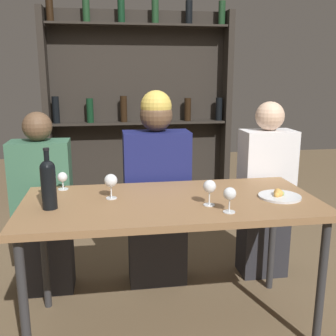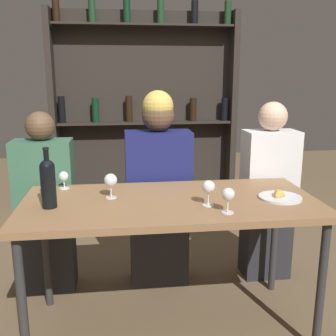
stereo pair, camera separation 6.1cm
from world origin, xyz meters
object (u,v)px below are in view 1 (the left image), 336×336
object	(u,v)px
seated_person_left	(44,210)
wine_glass_3	(230,195)
food_plate_0	(279,196)
wine_bottle	(48,182)
wine_glass_0	(63,178)
seated_person_center	(157,193)
wine_glass_2	(210,187)
wine_glass_1	(111,181)
seated_person_right	(265,195)

from	to	relation	value
seated_person_left	wine_glass_3	bearing A→B (deg)	-37.19
food_plate_0	wine_bottle	bearing A→B (deg)	179.72
wine_glass_0	seated_person_center	bearing A→B (deg)	21.77
wine_glass_2	seated_person_center	bearing A→B (deg)	106.65
food_plate_0	seated_person_center	xyz separation A→B (m)	(-0.60, 0.57, -0.13)
wine_glass_1	seated_person_left	size ratio (longest dim) A/B	0.11
wine_bottle	wine_glass_1	xyz separation A→B (m)	(0.31, 0.12, -0.04)
wine_glass_1	seated_person_center	bearing A→B (deg)	55.91
wine_glass_3	seated_person_center	xyz separation A→B (m)	(-0.26, 0.76, -0.21)
food_plate_0	seated_person_center	bearing A→B (deg)	136.46
wine_bottle	seated_person_right	distance (m)	1.53
wine_glass_3	food_plate_0	xyz separation A→B (m)	(0.34, 0.19, -0.08)
wine_glass_1	seated_person_right	size ratio (longest dim) A/B	0.11
seated_person_right	wine_glass_1	bearing A→B (deg)	-157.29
seated_person_right	wine_glass_3	bearing A→B (deg)	-123.80
wine_bottle	wine_glass_0	distance (m)	0.34
wine_glass_0	food_plate_0	xyz separation A→B (m)	(1.19, -0.34, -0.06)
wine_bottle	seated_person_center	world-z (taller)	seated_person_center
wine_glass_0	seated_person_right	size ratio (longest dim) A/B	0.08
seated_person_left	seated_person_right	distance (m)	1.51
wine_glass_1	wine_glass_2	bearing A→B (deg)	-21.14
wine_bottle	wine_glass_2	xyz separation A→B (m)	(0.80, -0.07, -0.04)
wine_glass_2	food_plate_0	size ratio (longest dim) A/B	0.58
wine_glass_1	wine_glass_3	distance (m)	0.65
wine_glass_1	seated_person_right	distance (m)	1.20
wine_glass_2	wine_bottle	bearing A→B (deg)	174.78
wine_bottle	wine_glass_0	size ratio (longest dim) A/B	2.97
wine_glass_0	wine_glass_3	world-z (taller)	wine_glass_3
wine_glass_1	seated_person_center	distance (m)	0.59
seated_person_left	seated_person_center	size ratio (longest dim) A/B	0.91
food_plate_0	seated_person_center	distance (m)	0.84
wine_glass_0	wine_glass_3	size ratio (longest dim) A/B	0.82
food_plate_0	seated_person_right	xyz separation A→B (m)	(0.17, 0.57, -0.18)
wine_glass_1	seated_person_right	bearing A→B (deg)	22.71
wine_glass_1	wine_glass_2	distance (m)	0.53
food_plate_0	seated_person_right	distance (m)	0.63
wine_bottle	food_plate_0	xyz separation A→B (m)	(1.22, -0.01, -0.13)
seated_person_right	seated_person_left	bearing A→B (deg)	-180.00
wine_glass_3	food_plate_0	bearing A→B (deg)	28.45
wine_bottle	wine_glass_3	size ratio (longest dim) A/B	2.44
wine_glass_3	wine_glass_0	bearing A→B (deg)	147.95
food_plate_0	seated_person_left	bearing A→B (deg)	156.87
seated_person_center	seated_person_right	world-z (taller)	seated_person_center
wine_glass_3	seated_person_right	bearing A→B (deg)	56.20
wine_bottle	wine_glass_0	world-z (taller)	wine_bottle
wine_glass_0	wine_glass_2	bearing A→B (deg)	-27.91
wine_bottle	wine_glass_2	world-z (taller)	wine_bottle
wine_bottle	wine_glass_2	distance (m)	0.81
wine_glass_1	food_plate_0	size ratio (longest dim) A/B	0.59
wine_glass_0	wine_glass_3	xyz separation A→B (m)	(0.84, -0.53, 0.02)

